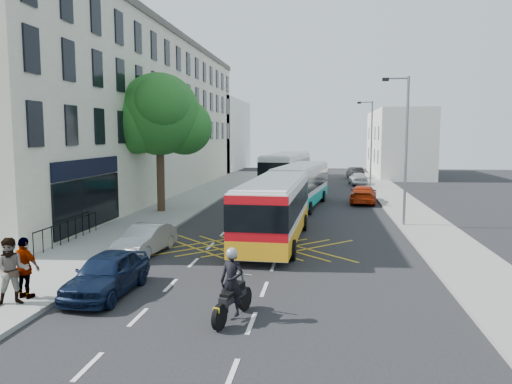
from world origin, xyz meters
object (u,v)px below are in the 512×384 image
(lamp_near, at_px, (404,143))
(parked_car_blue, at_px, (107,273))
(distant_car_dark, at_px, (355,173))
(pedestrian_near, at_px, (12,271))
(bus_near, at_px, (275,209))
(parked_car_silver, at_px, (146,240))
(bus_far, at_px, (286,170))
(motorbike, at_px, (232,286))
(street_tree, at_px, (159,115))
(distant_car_grey, at_px, (286,172))
(pedestrian_far, at_px, (25,268))
(lamp_far, at_px, (370,139))
(distant_car_silver, at_px, (358,178))
(red_hatchback, at_px, (363,194))
(bus_mid, at_px, (301,185))

(lamp_near, bearing_deg, parked_car_blue, -130.06)
(distant_car_dark, distance_m, pedestrian_near, 46.71)
(bus_near, bearing_deg, parked_car_silver, -145.86)
(bus_far, distance_m, parked_car_silver, 26.91)
(bus_near, xyz_separation_m, motorbike, (-0.16, -10.28, -0.60))
(street_tree, xyz_separation_m, distant_car_dark, (14.01, 27.16, -5.61))
(distant_car_grey, height_order, distant_car_dark, distant_car_grey)
(parked_car_silver, relative_size, pedestrian_far, 2.01)
(bus_far, bearing_deg, street_tree, -107.30)
(street_tree, height_order, parked_car_blue, street_tree)
(street_tree, bearing_deg, lamp_far, 49.19)
(street_tree, relative_size, motorbike, 3.92)
(lamp_near, height_order, parked_car_silver, lamp_near)
(parked_car_blue, relative_size, distant_car_silver, 1.02)
(lamp_far, distance_m, pedestrian_far, 36.91)
(parked_car_blue, bearing_deg, red_hatchback, 68.22)
(street_tree, distance_m, lamp_near, 15.10)
(red_hatchback, bearing_deg, bus_mid, 32.57)
(lamp_far, distance_m, bus_mid, 14.41)
(bus_far, xyz_separation_m, distant_car_grey, (-0.87, 10.45, -1.00))
(street_tree, height_order, pedestrian_near, street_tree)
(street_tree, distance_m, parked_car_silver, 12.52)
(parked_car_blue, xyz_separation_m, parked_car_silver, (-0.70, 5.39, -0.06))
(bus_near, distance_m, parked_car_silver, 6.22)
(pedestrian_far, bearing_deg, pedestrian_near, 100.21)
(street_tree, relative_size, parked_car_blue, 2.19)
(street_tree, distance_m, parked_car_blue, 17.49)
(bus_far, bearing_deg, distant_car_silver, 38.64)
(street_tree, relative_size, distant_car_dark, 2.14)
(motorbike, xyz_separation_m, pedestrian_near, (-6.47, -0.05, 0.18))
(street_tree, relative_size, bus_near, 0.83)
(parked_car_silver, distance_m, distant_car_dark, 39.53)
(red_hatchback, height_order, pedestrian_near, pedestrian_near)
(bus_far, height_order, distant_car_dark, bus_far)
(lamp_near, relative_size, red_hatchback, 1.72)
(bus_far, xyz_separation_m, parked_car_blue, (-3.35, -31.97, -1.06))
(distant_car_grey, bearing_deg, parked_car_silver, -92.39)
(bus_mid, bearing_deg, pedestrian_far, -101.14)
(bus_near, xyz_separation_m, red_hatchback, (5.23, 14.02, -0.89))
(parked_car_silver, xyz_separation_m, distant_car_dark, (11.10, 37.93, 0.06))
(lamp_near, xyz_separation_m, pedestrian_near, (-13.22, -14.87, -3.48))
(red_hatchback, bearing_deg, parked_car_silver, 64.78)
(red_hatchback, bearing_deg, pedestrian_near, 69.94)
(lamp_near, relative_size, distant_car_grey, 1.48)
(street_tree, bearing_deg, red_hatchback, 25.96)
(red_hatchback, relative_size, distant_car_grey, 0.86)
(bus_near, xyz_separation_m, distant_car_dark, (5.89, 34.68, -0.88))
(bus_far, distance_m, distant_car_grey, 10.53)
(bus_far, relative_size, distant_car_silver, 3.05)
(bus_mid, height_order, parked_car_blue, bus_mid)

